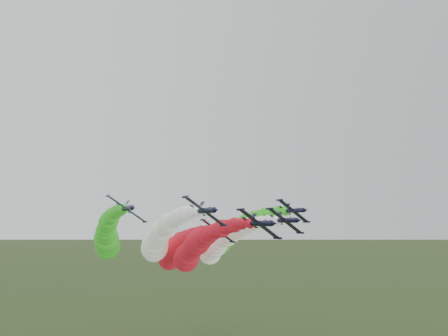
{
  "coord_description": "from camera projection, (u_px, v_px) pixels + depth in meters",
  "views": [
    {
      "loc": [
        -41.0,
        -74.95,
        40.33
      ],
      "look_at": [
        -3.41,
        3.89,
        51.14
      ],
      "focal_mm": 35.0,
      "sensor_mm": 36.0,
      "label": 1
    }
  ],
  "objects": [
    {
      "name": "jet_trail",
      "position": [
        174.0,
        251.0,
        137.3
      ],
      "size": [
        15.0,
        64.32,
        17.07
      ],
      "rotation": [
        0.0,
        0.59,
        0.0
      ],
      "color": "black",
      "rests_on": "ground"
    },
    {
      "name": "jet_lead",
      "position": [
        194.0,
        249.0,
        114.07
      ],
      "size": [
        14.76,
        64.08,
        16.82
      ],
      "rotation": [
        0.0,
        0.59,
        0.0
      ],
      "color": "black",
      "rests_on": "ground"
    },
    {
      "name": "jet_inner_left",
      "position": [
        159.0,
        240.0,
        115.39
      ],
      "size": [
        14.34,
        63.65,
        16.4
      ],
      "rotation": [
        0.0,
        0.59,
        0.0
      ],
      "color": "black",
      "rests_on": "ground"
    },
    {
      "name": "jet_outer_right",
      "position": [
        231.0,
        235.0,
        137.77
      ],
      "size": [
        14.52,
        63.83,
        16.58
      ],
      "rotation": [
        0.0,
        0.59,
        0.0
      ],
      "color": "black",
      "rests_on": "ground"
    },
    {
      "name": "jet_outer_left",
      "position": [
        108.0,
        237.0,
        123.51
      ],
      "size": [
        14.85,
        64.16,
        16.91
      ],
      "rotation": [
        0.0,
        0.59,
        0.0
      ],
      "color": "black",
      "rests_on": "ground"
    },
    {
      "name": "jet_inner_right",
      "position": [
        221.0,
        243.0,
        126.71
      ],
      "size": [
        14.59,
        63.91,
        16.65
      ],
      "rotation": [
        0.0,
        0.59,
        0.0
      ],
      "color": "black",
      "rests_on": "ground"
    }
  ]
}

